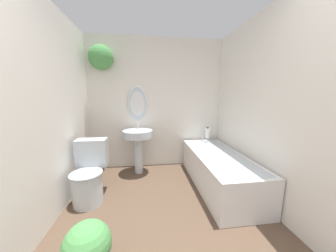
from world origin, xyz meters
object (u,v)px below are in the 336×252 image
at_px(bathtub, 218,169).
at_px(potted_plant, 88,248).
at_px(pedestal_sink, 138,140).
at_px(shampoo_bottle, 207,133).
at_px(toilet, 89,174).

xyz_separation_m(bathtub, potted_plant, (-1.52, -1.16, -0.02)).
distance_m(pedestal_sink, bathtub, 1.40).
bearing_deg(bathtub, shampoo_bottle, 84.55).
height_order(toilet, pedestal_sink, pedestal_sink).
bearing_deg(shampoo_bottle, toilet, -157.73).
height_order(shampoo_bottle, potted_plant, shampoo_bottle).
distance_m(toilet, bathtub, 1.83).
bearing_deg(toilet, bathtub, 3.35).
xyz_separation_m(bathtub, shampoo_bottle, (0.06, 0.67, 0.41)).
bearing_deg(bathtub, toilet, -176.65).
relative_size(toilet, pedestal_sink, 0.88).
bearing_deg(shampoo_bottle, pedestal_sink, -177.00).
xyz_separation_m(toilet, potted_plant, (0.30, -1.05, -0.10)).
height_order(pedestal_sink, bathtub, pedestal_sink).
relative_size(toilet, bathtub, 0.46).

